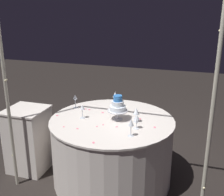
% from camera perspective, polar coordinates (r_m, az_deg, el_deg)
% --- Properties ---
extents(ground_plane, '(12.00, 12.00, 0.00)m').
position_cam_1_polar(ground_plane, '(3.50, 0.00, -15.74)').
color(ground_plane, black).
extents(decorative_arch, '(2.05, 0.05, 2.46)m').
position_cam_1_polar(decorative_arch, '(2.52, -2.96, 9.44)').
color(decorative_arch, '#B7B29E').
rests_on(decorative_arch, ground).
extents(main_table, '(1.37, 1.37, 0.75)m').
position_cam_1_polar(main_table, '(3.30, 0.00, -10.32)').
color(main_table, silver).
rests_on(main_table, ground).
extents(side_table, '(0.46, 0.46, 0.79)m').
position_cam_1_polar(side_table, '(3.65, -16.30, -7.92)').
color(side_table, silver).
rests_on(side_table, ground).
extents(tiered_cake, '(0.22, 0.22, 0.28)m').
position_cam_1_polar(tiered_cake, '(3.08, 1.14, -1.64)').
color(tiered_cake, silver).
rests_on(tiered_cake, main_table).
extents(wine_glass_0, '(0.06, 0.06, 0.18)m').
position_cam_1_polar(wine_glass_0, '(2.71, 3.81, -5.12)').
color(wine_glass_0, silver).
rests_on(wine_glass_0, main_table).
extents(wine_glass_1, '(0.06, 0.06, 0.18)m').
position_cam_1_polar(wine_glass_1, '(3.50, 0.63, 0.54)').
color(wine_glass_1, silver).
rests_on(wine_glass_1, main_table).
extents(wine_glass_2, '(0.06, 0.06, 0.17)m').
position_cam_1_polar(wine_glass_2, '(3.47, -7.37, -0.00)').
color(wine_glass_2, silver).
rests_on(wine_glass_2, main_table).
extents(wine_glass_3, '(0.06, 0.06, 0.15)m').
position_cam_1_polar(wine_glass_3, '(2.89, 4.92, -3.99)').
color(wine_glass_3, silver).
rests_on(wine_glass_3, main_table).
extents(wine_glass_4, '(0.06, 0.06, 0.15)m').
position_cam_1_polar(wine_glass_4, '(3.15, -5.94, -2.08)').
color(wine_glass_4, silver).
rests_on(wine_glass_4, main_table).
extents(wine_glass_5, '(0.07, 0.07, 0.16)m').
position_cam_1_polar(wine_glass_5, '(3.04, 4.85, -2.76)').
color(wine_glass_5, silver).
rests_on(wine_glass_5, main_table).
extents(rose_petal_0, '(0.03, 0.03, 0.00)m').
position_cam_1_polar(rose_petal_0, '(3.70, 1.28, -0.66)').
color(rose_petal_0, '#EA6B84').
rests_on(rose_petal_0, main_table).
extents(rose_petal_1, '(0.04, 0.04, 0.00)m').
position_cam_1_polar(rose_petal_1, '(3.64, 0.42, -1.00)').
color(rose_petal_1, '#EA6B84').
rests_on(rose_petal_1, main_table).
extents(rose_petal_2, '(0.04, 0.04, 0.00)m').
position_cam_1_polar(rose_petal_2, '(3.17, 5.63, -4.15)').
color(rose_petal_2, '#EA6B84').
rests_on(rose_petal_2, main_table).
extents(rose_petal_3, '(0.03, 0.03, 0.00)m').
position_cam_1_polar(rose_petal_3, '(3.00, -1.77, -5.35)').
color(rose_petal_3, '#EA6B84').
rests_on(rose_petal_3, main_table).
extents(rose_petal_4, '(0.02, 0.03, 0.00)m').
position_cam_1_polar(rose_petal_4, '(3.00, -9.60, -5.68)').
color(rose_petal_4, '#EA6B84').
rests_on(rose_petal_4, main_table).
extents(rose_petal_5, '(0.03, 0.03, 0.00)m').
position_cam_1_polar(rose_petal_5, '(2.97, -3.03, -5.67)').
color(rose_petal_5, '#EA6B84').
rests_on(rose_petal_5, main_table).
extents(rose_petal_6, '(0.04, 0.04, 0.00)m').
position_cam_1_polar(rose_petal_6, '(2.96, 0.94, -5.75)').
color(rose_petal_6, '#EA6B84').
rests_on(rose_petal_6, main_table).
extents(rose_petal_7, '(0.05, 0.05, 0.00)m').
position_cam_1_polar(rose_petal_7, '(3.33, -1.88, -2.92)').
color(rose_petal_7, '#EA6B84').
rests_on(rose_petal_7, main_table).
extents(rose_petal_8, '(0.04, 0.04, 0.00)m').
position_cam_1_polar(rose_petal_8, '(2.64, -3.72, -8.87)').
color(rose_petal_8, '#EA6B84').
rests_on(rose_petal_8, main_table).
extents(rose_petal_9, '(0.04, 0.03, 0.00)m').
position_cam_1_polar(rose_petal_9, '(2.93, -6.92, -6.09)').
color(rose_petal_9, '#EA6B84').
rests_on(rose_petal_9, main_table).
extents(rose_petal_10, '(0.03, 0.02, 0.00)m').
position_cam_1_polar(rose_petal_10, '(3.45, -5.32, -2.18)').
color(rose_petal_10, '#EA6B84').
rests_on(rose_petal_10, main_table).
extents(rose_petal_11, '(0.03, 0.04, 0.00)m').
position_cam_1_polar(rose_petal_11, '(3.43, -4.54, -2.33)').
color(rose_petal_11, '#EA6B84').
rests_on(rose_petal_11, main_table).
extents(rose_petal_12, '(0.03, 0.03, 0.00)m').
position_cam_1_polar(rose_petal_12, '(3.36, 2.85, -2.75)').
color(rose_petal_12, '#EA6B84').
rests_on(rose_petal_12, main_table).
extents(rose_petal_13, '(0.04, 0.05, 0.00)m').
position_cam_1_polar(rose_petal_13, '(2.98, 8.52, -5.79)').
color(rose_petal_13, '#EA6B84').
rests_on(rose_petal_13, main_table).
extents(rose_petal_14, '(0.03, 0.04, 0.00)m').
position_cam_1_polar(rose_petal_14, '(3.18, 5.02, -3.99)').
color(rose_petal_14, '#EA6B84').
rests_on(rose_petal_14, main_table).
extents(rose_petal_15, '(0.04, 0.03, 0.00)m').
position_cam_1_polar(rose_petal_15, '(3.30, -10.88, -3.42)').
color(rose_petal_15, '#EA6B84').
rests_on(rose_petal_15, main_table).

